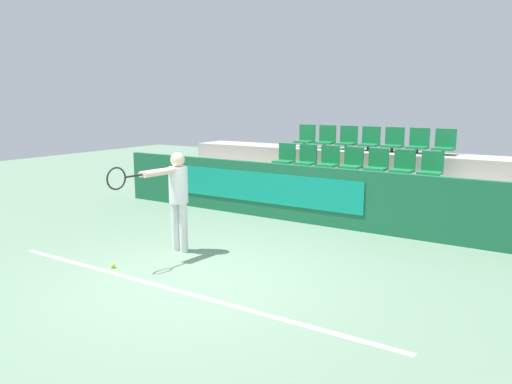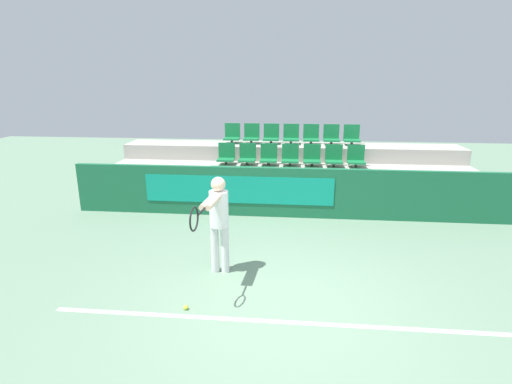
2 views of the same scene
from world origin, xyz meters
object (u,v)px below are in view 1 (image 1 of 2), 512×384
stadium_chair_10 (352,162)px  stadium_chair_14 (306,138)px  stadium_chair_11 (377,164)px  stadium_chair_15 (326,139)px  stadium_chair_3 (332,187)px  stadium_chair_17 (370,141)px  stadium_chair_18 (393,142)px  tennis_ball (113,266)px  stadium_chair_2 (307,184)px  stadium_chair_12 (403,166)px  stadium_chair_13 (431,168)px  stadium_chair_1 (284,182)px  tennis_player (175,192)px  stadium_chair_19 (418,143)px  stadium_chair_20 (444,144)px  stadium_chair_8 (306,159)px  stadium_chair_0 (262,180)px  stadium_chair_5 (386,192)px  stadium_chair_7 (285,157)px  stadium_chair_16 (347,140)px  stadium_chair_4 (358,189)px  stadium_chair_6 (416,195)px  stadium_chair_9 (329,160)px

stadium_chair_10 → stadium_chair_14: bearing=148.5°
stadium_chair_11 → stadium_chair_15: 2.03m
stadium_chair_3 → stadium_chair_17: (0.00, 2.08, 0.81)m
stadium_chair_18 → stadium_chair_3: bearing=-105.2°
tennis_ball → stadium_chair_14: bearing=93.3°
stadium_chair_2 → stadium_chair_12: 2.03m
stadium_chair_11 → stadium_chair_13: 1.13m
stadium_chair_1 → tennis_player: size_ratio=0.35×
stadium_chair_1 → stadium_chair_19: bearing=42.6°
stadium_chair_17 → stadium_chair_20: size_ratio=1.00×
stadium_chair_11 → stadium_chair_8: bearing=180.0°
stadium_chair_0 → stadium_chair_11: stadium_chair_11 is taller
stadium_chair_13 → stadium_chair_20: bearing=90.0°
stadium_chair_5 → tennis_player: tennis_player is taller
stadium_chair_12 → stadium_chair_13: (0.57, 0.00, 0.00)m
tennis_player → stadium_chair_5: bearing=63.2°
stadium_chair_0 → stadium_chair_11: 2.53m
stadium_chair_7 → tennis_ball: 5.78m
stadium_chair_0 → stadium_chair_19: stadium_chair_19 is taller
stadium_chair_3 → stadium_chair_17: size_ratio=1.00×
stadium_chair_16 → stadium_chair_15: bearing=180.0°
stadium_chair_7 → stadium_chair_14: stadium_chair_14 is taller
stadium_chair_15 → tennis_ball: stadium_chair_15 is taller
stadium_chair_4 → stadium_chair_5: 0.57m
stadium_chair_15 → stadium_chair_20: size_ratio=1.00×
stadium_chair_1 → stadium_chair_10: (1.13, 1.04, 0.40)m
stadium_chair_1 → stadium_chair_20: 3.61m
stadium_chair_6 → stadium_chair_17: 2.80m
stadium_chair_15 → tennis_player: size_ratio=0.35×
stadium_chair_9 → stadium_chair_17: size_ratio=1.00×
stadium_chair_11 → stadium_chair_1: bearing=-148.5°
stadium_chair_14 → stadium_chair_10: bearing=-31.5°
stadium_chair_4 → stadium_chair_9: stadium_chair_9 is taller
stadium_chair_19 → tennis_player: stadium_chair_19 is taller
tennis_ball → tennis_player: bearing=76.3°
stadium_chair_7 → stadium_chair_11: bearing=0.0°
stadium_chair_1 → stadium_chair_2: size_ratio=1.00×
stadium_chair_14 → stadium_chair_15: (0.57, 0.00, 0.00)m
stadium_chair_5 → stadium_chair_12: size_ratio=1.00×
stadium_chair_5 → tennis_player: 4.19m
stadium_chair_19 → stadium_chair_17: bearing=180.0°
stadium_chair_1 → stadium_chair_7: stadium_chair_7 is taller
stadium_chair_0 → stadium_chair_9: (1.13, 1.04, 0.40)m
stadium_chair_14 → stadium_chair_8: bearing=-61.4°
stadium_chair_6 → stadium_chair_18: bearing=118.6°
stadium_chair_3 → stadium_chair_5: bearing=0.0°
stadium_chair_7 → stadium_chair_13: 3.40m
stadium_chair_2 → stadium_chair_7: bearing=137.4°
stadium_chair_1 → stadium_chair_10: 1.59m
stadium_chair_15 → stadium_chair_11: bearing=-31.5°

